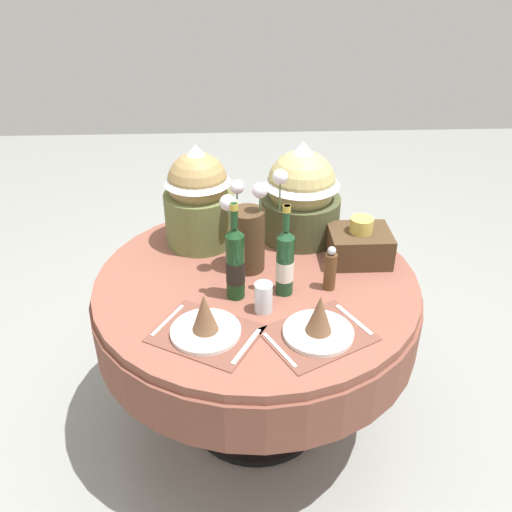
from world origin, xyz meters
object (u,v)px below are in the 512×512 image
Objects in this scene: dining_table at (256,307)px; gift_tub_back_left at (198,193)px; wine_bottle_left at (235,263)px; wine_bottle_centre at (285,262)px; woven_basket_side_right at (359,244)px; tumbler_near_left at (263,298)px; place_setting_right at (319,324)px; gift_tub_back_right at (301,189)px; pepper_mill at (330,270)px; flower_vase at (248,233)px; place_setting_left at (205,323)px.

dining_table is 2.92× the size of gift_tub_back_left.
gift_tub_back_left reaches higher than wine_bottle_left.
wine_bottle_centre is 1.47× the size of woven_basket_side_right.
dining_table is 0.30m from tumbler_near_left.
dining_table is 0.33m from wine_bottle_left.
tumbler_near_left is at bearing 140.61° from place_setting_right.
gift_tub_back_left reaches higher than woven_basket_side_right.
wine_bottle_centre is at bearing -103.68° from gift_tub_back_right.
woven_basket_side_right reaches higher than pepper_mill.
place_setting_right is 1.16× the size of wine_bottle_centre.
wine_bottle_left reaches higher than dining_table.
flower_vase is at bearing 151.95° from pepper_mill.
dining_table is 0.53m from gift_tub_back_left.
place_setting_left is 1.72× the size of woven_basket_side_right.
flower_vase is 0.96× the size of gift_tub_back_left.
wine_bottle_left is 0.54m from gift_tub_back_right.
gift_tub_back_left is (-0.23, 0.30, 0.38)m from dining_table.
woven_basket_side_right is (0.51, 0.24, -0.07)m from wine_bottle_left.
flower_vase is 2.33× the size of pepper_mill.
dining_table is at bearing -121.71° from gift_tub_back_right.
wine_bottle_left is at bearing -105.01° from flower_vase.
place_setting_right is at bearing -91.19° from gift_tub_back_right.
wine_bottle_centre is (-0.09, 0.26, 0.09)m from place_setting_right.
place_setting_left is at bearing -119.01° from dining_table.
pepper_mill is at bearing -28.05° from flower_vase.
place_setting_right is 0.38m from wine_bottle_left.
place_setting_left is (-0.19, -0.34, 0.19)m from dining_table.
dining_table is at bearing -52.62° from gift_tub_back_left.
tumbler_near_left is 0.63× the size of pepper_mill.
place_setting_left is 0.97× the size of gift_tub_back_right.
tumbler_near_left is 0.60m from gift_tub_back_left.
dining_table is at bearing 94.07° from tumbler_near_left.
place_setting_left is at bearing -120.37° from gift_tub_back_right.
gift_tub_back_left is (-0.33, 0.40, 0.10)m from wine_bottle_centre.
place_setting_right is 1.00× the size of flower_vase.
wine_bottle_centre reaches higher than tumbler_near_left.
tumbler_near_left is at bearing -153.00° from pepper_mill.
dining_table is 0.32m from wine_bottle_centre.
place_setting_right is at bearing -61.93° from dining_table.
gift_tub_back_right is (0.44, 0.03, -0.01)m from gift_tub_back_left.
place_setting_left and place_setting_right have the same top height.
place_setting_left is 3.71× the size of tumbler_near_left.
place_setting_right is at bearing -116.00° from woven_basket_side_right.
dining_table is 3.37× the size of wine_bottle_left.
flower_vase reaches higher than tumbler_near_left.
gift_tub_back_left is at bearing 164.52° from woven_basket_side_right.
wine_bottle_left is (-0.05, -0.20, -0.02)m from flower_vase.
place_setting_right is 0.23m from tumbler_near_left.
wine_bottle_left is (-0.27, 0.24, 0.10)m from place_setting_right.
dining_table is 3.05× the size of place_setting_left.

